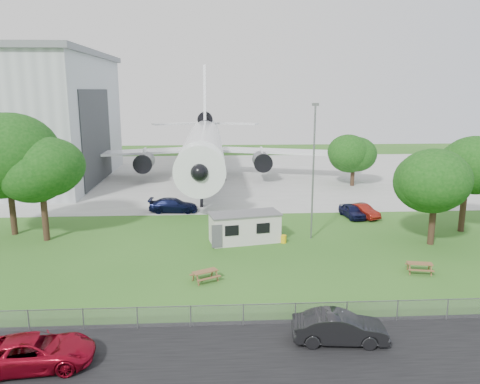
{
  "coord_description": "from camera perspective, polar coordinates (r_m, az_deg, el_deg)",
  "views": [
    {
      "loc": [
        -0.62,
        -34.03,
        13.25
      ],
      "look_at": [
        1.82,
        8.0,
        4.0
      ],
      "focal_mm": 35.0,
      "sensor_mm": 36.0,
      "label": 1
    }
  ],
  "objects": [
    {
      "name": "tree_east_front",
      "position": [
        43.18,
        22.75,
        0.94
      ],
      "size": [
        6.87,
        6.87,
        8.85
      ],
      "color": "#382619",
      "rests_on": "ground"
    },
    {
      "name": "tree_west_big",
      "position": [
        47.29,
        -26.56,
        3.92
      ],
      "size": [
        8.83,
        8.83,
        11.77
      ],
      "color": "#382619",
      "rests_on": "ground"
    },
    {
      "name": "picnic_west",
      "position": [
        33.74,
        -4.26,
        -10.76
      ],
      "size": [
        2.3,
        2.17,
        0.76
      ],
      "primitive_type": null,
      "rotation": [
        0.0,
        0.0,
        0.49
      ],
      "color": "brown",
      "rests_on": "ground"
    },
    {
      "name": "car_centre_sedan",
      "position": [
        26.45,
        12.04,
        -15.91
      ],
      "size": [
        5.15,
        2.19,
        1.65
      ],
      "primitive_type": "imported",
      "rotation": [
        0.0,
        0.0,
        1.48
      ],
      "color": "black",
      "rests_on": "ground"
    },
    {
      "name": "ground",
      "position": [
        36.52,
        -2.16,
        -8.89
      ],
      "size": [
        160.0,
        160.0,
        0.0
      ],
      "primitive_type": "plane",
      "color": "#427729"
    },
    {
      "name": "picnic_east",
      "position": [
        37.48,
        20.98,
        -9.17
      ],
      "size": [
        2.07,
        1.84,
        0.76
      ],
      "primitive_type": null,
      "rotation": [
        0.0,
        0.0,
        -0.21
      ],
      "color": "brown",
      "rests_on": "ground"
    },
    {
      "name": "fence",
      "position": [
        27.88,
        -1.72,
        -15.98
      ],
      "size": [
        58.0,
        0.04,
        1.3
      ],
      "primitive_type": "cube",
      "color": "gray",
      "rests_on": "ground"
    },
    {
      "name": "tree_west_small",
      "position": [
        44.26,
        -23.13,
        2.41
      ],
      "size": [
        6.99,
        6.99,
        9.85
      ],
      "color": "#382619",
      "rests_on": "ground"
    },
    {
      "name": "asphalt_strip",
      "position": [
        24.85,
        -1.48,
        -19.8
      ],
      "size": [
        120.0,
        8.0,
        0.02
      ],
      "primitive_type": "cube",
      "color": "black",
      "rests_on": "ground"
    },
    {
      "name": "site_cabin",
      "position": [
        41.52,
        0.6,
        -4.32
      ],
      "size": [
        6.96,
        3.9,
        2.62
      ],
      "color": "beige",
      "rests_on": "ground"
    },
    {
      "name": "tree_far_apron",
      "position": [
        66.9,
        13.68,
        4.36
      ],
      "size": [
        6.85,
        6.85,
        7.74
      ],
      "color": "#382619",
      "rests_on": "ground"
    },
    {
      "name": "concrete_apron",
      "position": [
        73.23,
        -2.79,
        1.96
      ],
      "size": [
        120.0,
        46.0,
        0.03
      ],
      "primitive_type": "cube",
      "color": "#B7B7B2",
      "rests_on": "ground"
    },
    {
      "name": "lamp_mast",
      "position": [
        41.81,
        8.91,
        2.26
      ],
      "size": [
        0.16,
        0.16,
        12.0
      ],
      "primitive_type": "cylinder",
      "color": "slate",
      "rests_on": "ground"
    },
    {
      "name": "tree_east_back",
      "position": [
        48.35,
        25.96,
        2.58
      ],
      "size": [
        6.53,
        6.53,
        9.34
      ],
      "color": "#382619",
      "rests_on": "ground"
    },
    {
      "name": "car_ne_hatch",
      "position": [
        50.74,
        13.5,
        -2.28
      ],
      "size": [
        2.24,
        4.31,
        1.4
      ],
      "primitive_type": "imported",
      "rotation": [
        0.0,
        0.0,
        0.15
      ],
      "color": "black",
      "rests_on": "ground"
    },
    {
      "name": "car_ne_sedan",
      "position": [
        51.1,
        14.71,
        -2.25
      ],
      "size": [
        3.05,
        4.41,
        1.38
      ],
      "primitive_type": "imported",
      "rotation": [
        0.0,
        0.0,
        0.42
      ],
      "color": "maroon",
      "rests_on": "ground"
    },
    {
      "name": "car_west_estate",
      "position": [
        25.95,
        -23.8,
        -17.43
      ],
      "size": [
        5.97,
        3.26,
        1.59
      ],
      "primitive_type": "imported",
      "rotation": [
        0.0,
        0.0,
        1.68
      ],
      "color": "maroon",
      "rests_on": "ground"
    },
    {
      "name": "car_apron_van",
      "position": [
        52.0,
        -8.13,
        -1.62
      ],
      "size": [
        5.43,
        2.45,
        1.55
      ],
      "primitive_type": "imported",
      "rotation": [
        0.0,
        0.0,
        1.52
      ],
      "color": "black",
      "rests_on": "ground"
    },
    {
      "name": "airliner",
      "position": [
        70.35,
        -4.45,
        5.84
      ],
      "size": [
        46.36,
        47.73,
        17.69
      ],
      "color": "white",
      "rests_on": "ground"
    }
  ]
}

